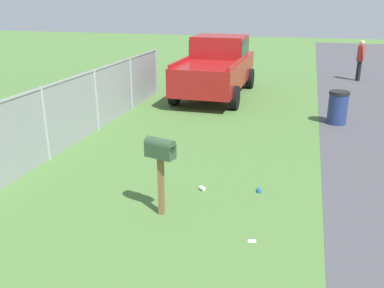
% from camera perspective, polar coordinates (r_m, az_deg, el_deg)
% --- Properties ---
extents(mailbox, '(0.33, 0.53, 1.33)m').
position_cam_1_polar(mailbox, '(6.55, -4.40, -1.42)').
color(mailbox, brown).
rests_on(mailbox, ground).
extents(pickup_truck, '(5.22, 2.28, 2.09)m').
position_cam_1_polar(pickup_truck, '(15.21, 3.47, 10.87)').
color(pickup_truck, maroon).
rests_on(pickup_truck, ground).
extents(trash_bin, '(0.56, 0.56, 0.94)m').
position_cam_1_polar(trash_bin, '(12.37, 19.47, 4.77)').
color(trash_bin, navy).
rests_on(trash_bin, ground).
extents(pedestrian, '(0.47, 0.30, 1.71)m').
position_cam_1_polar(pedestrian, '(19.29, 22.22, 10.99)').
color(pedestrian, black).
rests_on(pedestrian, ground).
extents(fence_section, '(13.89, 0.07, 1.64)m').
position_cam_1_polar(fence_section, '(9.45, -19.62, 3.00)').
color(fence_section, '#9EA3A8').
rests_on(fence_section, ground).
extents(litter_wrapper_far_scatter, '(0.11, 0.14, 0.01)m').
position_cam_1_polar(litter_wrapper_far_scatter, '(6.33, 8.27, -13.09)').
color(litter_wrapper_far_scatter, silver).
rests_on(litter_wrapper_far_scatter, ground).
extents(litter_can_by_mailbox, '(0.13, 0.10, 0.07)m').
position_cam_1_polar(litter_can_by_mailbox, '(7.78, 9.22, -6.33)').
color(litter_can_by_mailbox, blue).
rests_on(litter_can_by_mailbox, ground).
extents(litter_cup_midfield_a, '(0.12, 0.13, 0.08)m').
position_cam_1_polar(litter_cup_midfield_a, '(7.75, 1.43, -6.12)').
color(litter_cup_midfield_a, white).
rests_on(litter_cup_midfield_a, ground).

